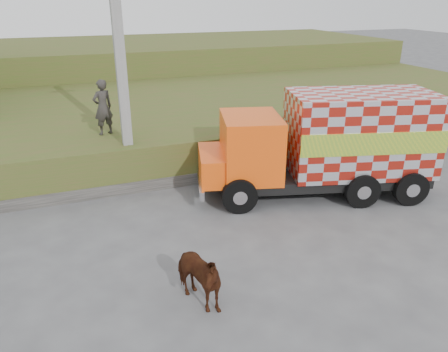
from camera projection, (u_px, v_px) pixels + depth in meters
name	position (u px, v px, depth m)	size (l,w,h in m)	color
ground	(202.00, 249.00, 11.06)	(120.00, 120.00, 0.00)	#474749
embankment	(132.00, 122.00, 19.40)	(40.00, 12.00, 1.50)	#3C531B
embankment_far	(100.00, 66.00, 29.46)	(40.00, 12.00, 3.00)	#3C531B
retaining_strip	(102.00, 190.00, 13.95)	(16.00, 0.50, 0.40)	#595651
utility_pole	(121.00, 63.00, 13.13)	(1.20, 0.30, 8.00)	gray
cargo_truck	(328.00, 144.00, 13.61)	(7.62, 4.09, 3.24)	black
cow	(196.00, 277.00, 8.86)	(0.72, 1.58, 1.33)	#39150E
pedestrian	(103.00, 107.00, 14.76)	(0.69, 0.45, 1.89)	#2D2A28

